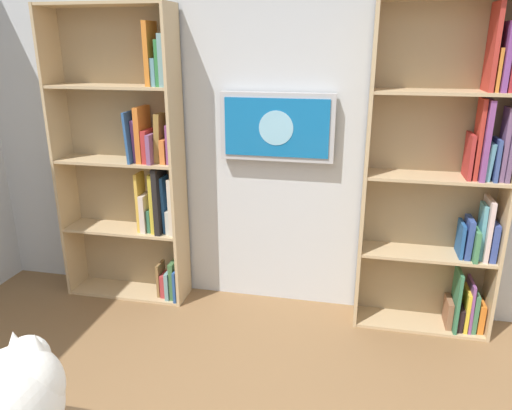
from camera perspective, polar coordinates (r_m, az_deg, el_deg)
wall_back at (r=3.43m, az=1.87°, el=9.58°), size 4.52×0.06×2.70m
bookshelf_left at (r=3.33m, az=22.23°, el=2.74°), size 0.89×0.28×2.15m
bookshelf_right at (r=3.65m, az=-14.15°, el=4.60°), size 0.93×0.28×2.14m
wall_mounted_tv at (r=3.34m, az=2.48°, el=9.17°), size 0.79×0.07×0.47m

